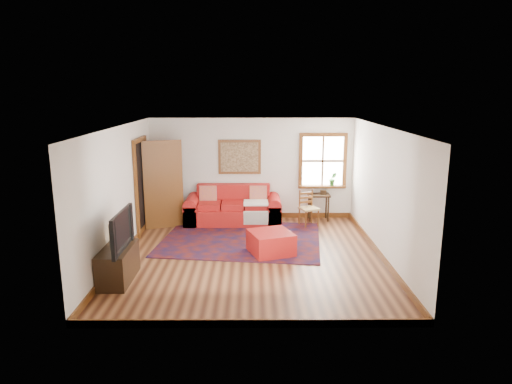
{
  "coord_description": "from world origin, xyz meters",
  "views": [
    {
      "loc": [
        0.04,
        -8.39,
        3.17
      ],
      "look_at": [
        0.09,
        0.6,
        1.14
      ],
      "focal_mm": 32.0,
      "sensor_mm": 36.0,
      "label": 1
    }
  ],
  "objects_px": {
    "side_table": "(319,199)",
    "ladder_back_chair": "(308,207)",
    "media_cabinet": "(118,264)",
    "red_leather_sofa": "(233,211)",
    "red_ottoman": "(271,243)"
  },
  "relations": [
    {
      "from": "red_ottoman",
      "to": "media_cabinet",
      "type": "bearing_deg",
      "value": -173.26
    },
    {
      "from": "media_cabinet",
      "to": "ladder_back_chair",
      "type": "bearing_deg",
      "value": 41.87
    },
    {
      "from": "red_leather_sofa",
      "to": "red_ottoman",
      "type": "distance_m",
      "value": 2.32
    },
    {
      "from": "media_cabinet",
      "to": "red_leather_sofa",
      "type": "bearing_deg",
      "value": 62.49
    },
    {
      "from": "red_leather_sofa",
      "to": "side_table",
      "type": "relative_size",
      "value": 3.53
    },
    {
      "from": "side_table",
      "to": "media_cabinet",
      "type": "distance_m",
      "value": 5.37
    },
    {
      "from": "side_table",
      "to": "media_cabinet",
      "type": "bearing_deg",
      "value": -136.64
    },
    {
      "from": "side_table",
      "to": "ladder_back_chair",
      "type": "height_order",
      "value": "ladder_back_chair"
    },
    {
      "from": "side_table",
      "to": "red_ottoman",
      "type": "bearing_deg",
      "value": -117.92
    },
    {
      "from": "side_table",
      "to": "ladder_back_chair",
      "type": "xyz_separation_m",
      "value": [
        -0.32,
        -0.47,
        -0.08
      ]
    },
    {
      "from": "ladder_back_chair",
      "to": "media_cabinet",
      "type": "xyz_separation_m",
      "value": [
        -3.58,
        -3.21,
        -0.16
      ]
    },
    {
      "from": "red_ottoman",
      "to": "ladder_back_chair",
      "type": "relative_size",
      "value": 0.92
    },
    {
      "from": "media_cabinet",
      "to": "side_table",
      "type": "bearing_deg",
      "value": 43.36
    },
    {
      "from": "red_leather_sofa",
      "to": "ladder_back_chair",
      "type": "distance_m",
      "value": 1.8
    },
    {
      "from": "red_leather_sofa",
      "to": "media_cabinet",
      "type": "bearing_deg",
      "value": -117.51
    }
  ]
}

